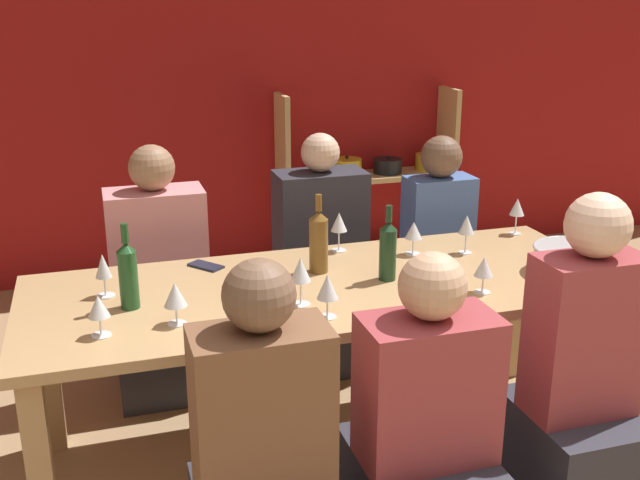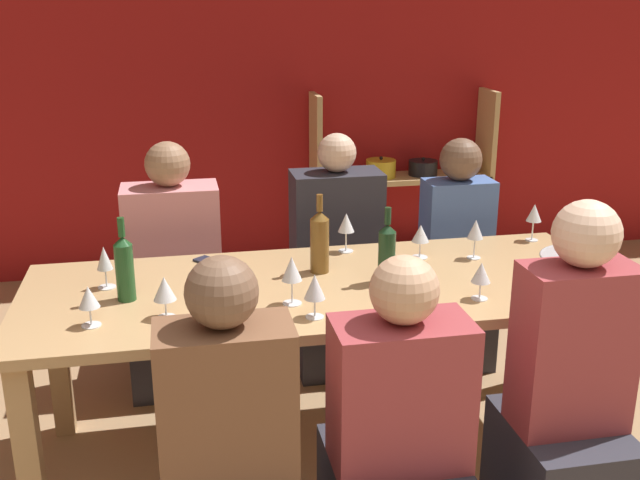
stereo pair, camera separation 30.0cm
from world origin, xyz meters
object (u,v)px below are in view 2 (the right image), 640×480
Objects in this scene: wine_glass_empty_a at (346,224)px; person_far_a at (176,296)px; cell_phone at (210,262)px; person_near_c at (397,473)px; wine_glass_red_c at (421,235)px; wine_bottle_green at (125,267)px; person_far_b at (454,279)px; wine_bottle_amber at (320,241)px; wine_glass_empty_d at (315,288)px; person_far_c at (336,282)px; wine_bottle_dark at (387,252)px; wine_glass_red_b at (481,274)px; wine_glass_white_b at (89,299)px; dining_table at (325,304)px; person_near_a at (564,429)px; mixing_bowl at (581,269)px; shelf_unit at (401,210)px; wine_glass_white_a at (475,231)px; wine_glass_white_c at (534,214)px; wine_glass_empty_b at (104,260)px; wine_glass_empty_c at (292,270)px; wine_glass_red_a at (164,290)px.

wine_glass_empty_a is 0.99m from person_far_a.
cell_phone is 0.14× the size of person_near_c.
person_far_a reaches higher than wine_glass_red_c.
wine_bottle_green is at bearing -157.63° from wine_glass_empty_a.
person_far_b reaches higher than wine_bottle_green.
wine_bottle_amber is 2.02× the size of wine_glass_empty_d.
wine_glass_empty_d is 0.13× the size of person_far_c.
wine_glass_red_b is at bearing -38.96° from wine_bottle_dark.
wine_glass_red_c is (0.22, 0.25, -0.02)m from wine_bottle_dark.
wine_glass_white_b is 2.00m from person_far_b.
dining_table is at bearing 153.72° from wine_glass_red_b.
person_near_a is (1.54, -0.49, -0.39)m from wine_glass_white_b.
mixing_bowl is 0.47m from wine_glass_red_b.
wine_glass_empty_a is at bearing 100.45° from wine_bottle_dark.
shelf_unit is 7.25× the size of wine_glass_white_a.
wine_glass_white_c is (0.52, 0.62, 0.03)m from wine_glass_red_b.
mixing_bowl is 1.88× the size of wine_glass_white_c.
person_near_c is (0.92, -0.89, -0.47)m from wine_glass_empty_b.
wine_glass_red_c is (-0.53, 0.41, 0.05)m from mixing_bowl.
wine_glass_empty_a reaches higher than wine_glass_empty_b.
wine_glass_empty_c is 1.13× the size of wine_glass_empty_d.
shelf_unit is at bearing 51.52° from wine_bottle_green.
wine_glass_red_b is at bearing -169.81° from mixing_bowl.
person_near_a is at bearing -96.42° from shelf_unit.
person_far_a is (-0.59, 0.81, -0.24)m from dining_table.
wine_bottle_green reaches higher than wine_glass_empty_d.
wine_bottle_green reaches higher than wine_glass_white_c.
person_far_a reaches higher than wine_bottle_amber.
wine_glass_white_a is 0.14× the size of person_far_a.
wine_bottle_dark is 0.45m from wine_glass_empty_d.
wine_glass_red_c is 0.12× the size of person_far_a.
wine_glass_empty_b is (-1.01, -0.24, -0.01)m from wine_glass_empty_a.
wine_glass_white_c is at bearing 6.86° from wine_glass_empty_b.
person_far_c is at bearing 149.51° from wine_glass_white_c.
person_far_b is (1.68, 0.60, -0.43)m from wine_glass_empty_b.
cell_phone is (-1.13, 0.16, -0.12)m from wine_glass_white_a.
person_near_a is (0.20, -0.95, -0.40)m from wine_glass_red_c.
wine_bottle_green is at bearing -128.48° from shelf_unit.
wine_glass_red_a is 0.41m from wine_glass_empty_b.
wine_glass_white_c is at bearing 50.12° from wine_glass_red_b.
cell_phone is at bearing 151.99° from wine_bottle_dark.
shelf_unit is 1.56m from person_far_c.
wine_glass_red_a is 1.00m from person_near_c.
wine_glass_red_a is (-0.86, -0.19, -0.02)m from wine_bottle_dark.
mixing_bowl is 1.89× the size of wine_glass_white_a.
wine_glass_empty_c is 0.59m from cell_phone.
cell_phone is at bearing 173.17° from wine_glass_red_c.
wine_glass_white_c is at bearing 0.85° from cell_phone.
wine_bottle_amber reaches higher than cell_phone.
dining_table is 1.99× the size of person_far_b.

